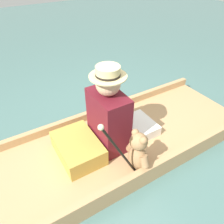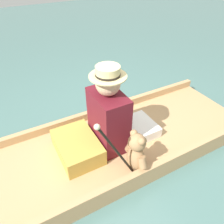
# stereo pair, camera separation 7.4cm
# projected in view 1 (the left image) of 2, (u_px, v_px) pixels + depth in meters

# --- Properties ---
(ground_plane) EXTENTS (16.00, 16.00, 0.00)m
(ground_plane) POSITION_uv_depth(u_px,v_px,m) (114.00, 150.00, 2.36)
(ground_plane) COLOR #476B66
(punt_boat) EXTENTS (1.06, 3.06, 0.21)m
(punt_boat) POSITION_uv_depth(u_px,v_px,m) (114.00, 145.00, 2.32)
(punt_boat) COLOR tan
(punt_boat) RESTS_ON ground_plane
(seat_cushion) EXTENTS (0.53, 0.37, 0.18)m
(seat_cushion) POSITION_uv_depth(u_px,v_px,m) (78.00, 148.00, 2.10)
(seat_cushion) COLOR #B7933D
(seat_cushion) RESTS_ON punt_boat
(seated_person) EXTENTS (0.43, 0.70, 0.87)m
(seated_person) POSITION_uv_depth(u_px,v_px,m) (114.00, 116.00, 2.11)
(seated_person) COLOR white
(seated_person) RESTS_ON punt_boat
(teddy_bear) EXTENTS (0.30, 0.18, 0.43)m
(teddy_bear) POSITION_uv_depth(u_px,v_px,m) (138.00, 152.00, 1.91)
(teddy_bear) COLOR #9E754C
(teddy_bear) RESTS_ON punt_boat
(wine_glass) EXTENTS (0.10, 0.10, 0.13)m
(wine_glass) POSITION_uv_depth(u_px,v_px,m) (120.00, 109.00, 2.59)
(wine_glass) COLOR silver
(wine_glass) RESTS_ON punt_boat
(walking_cane) EXTENTS (0.04, 0.37, 0.72)m
(walking_cane) POSITION_uv_depth(u_px,v_px,m) (117.00, 148.00, 1.65)
(walking_cane) COLOR black
(walking_cane) RESTS_ON punt_boat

